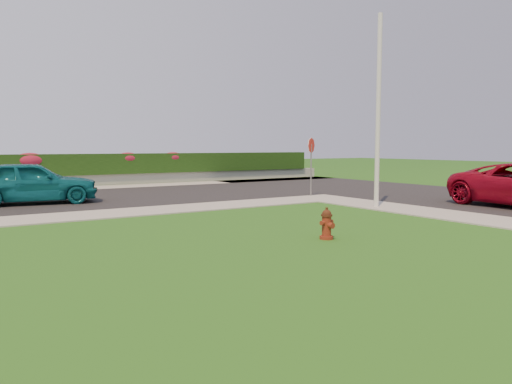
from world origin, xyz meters
TOP-DOWN VIEW (x-y plane):
  - ground at (0.00, 0.00)m, footprint 120.00×120.00m
  - street_right at (12.00, 4.00)m, footprint 8.00×32.00m
  - curb_corner at (7.00, 9.00)m, footprint 2.00×2.00m
  - sidewalk_beyond at (-1.00, 19.00)m, footprint 34.00×2.00m
  - retaining_wall at (-1.00, 20.50)m, footprint 34.00×0.40m
  - hedge at (-1.00, 20.60)m, footprint 32.00×0.90m
  - fire_hydrant at (1.33, 2.20)m, footprint 0.37×0.35m
  - sedan_teal at (-3.13, 13.06)m, footprint 4.75×2.47m
  - utility_pole at (6.57, 5.65)m, footprint 0.16×0.16m
  - stop_sign at (7.15, 9.87)m, footprint 0.61×0.32m
  - flower_clump_d at (-2.00, 20.50)m, footprint 1.50×0.96m
  - flower_clump_e at (2.96, 20.50)m, footprint 1.24×0.79m
  - flower_clump_f at (5.62, 20.50)m, footprint 1.20×0.77m

SIDE VIEW (x-z plane):
  - ground at x=0.00m, z-range 0.00..0.00m
  - street_right at x=12.00m, z-range 0.00..0.04m
  - curb_corner at x=7.00m, z-range 0.00..0.04m
  - sidewalk_beyond at x=-1.00m, z-range 0.00..0.04m
  - retaining_wall at x=-1.00m, z-range 0.00..0.60m
  - fire_hydrant at x=1.33m, z-range -0.02..0.70m
  - sedan_teal at x=-3.13m, z-range 0.04..1.58m
  - hedge at x=-1.00m, z-range 0.60..1.70m
  - flower_clump_d at x=-2.00m, z-range 1.03..1.78m
  - flower_clump_e at x=2.96m, z-range 1.15..1.76m
  - flower_clump_f at x=5.62m, z-range 1.16..1.76m
  - stop_sign at x=7.15m, z-range 0.59..3.06m
  - utility_pole at x=6.57m, z-range 0.00..6.48m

